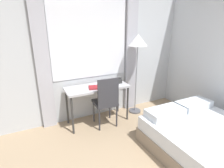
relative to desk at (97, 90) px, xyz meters
name	(u,v)px	position (x,y,z in m)	size (l,w,h in m)	color
wall_back_with_window	(90,51)	(0.00, 0.32, 0.69)	(5.04, 0.13, 2.70)	silver
desk	(97,90)	(0.00, 0.00, 0.00)	(1.18, 0.48, 0.74)	#B2B2B7
desk_chair	(106,100)	(0.07, -0.23, -0.13)	(0.42, 0.42, 0.96)	#333338
standing_lamp	(138,45)	(0.88, 0.02, 0.78)	(0.38, 0.38, 1.66)	#4C4C51
telephone	(117,81)	(0.44, 0.02, 0.12)	(0.16, 0.14, 0.11)	#2D2D2D
book	(96,87)	(-0.05, -0.07, 0.08)	(0.32, 0.27, 0.02)	maroon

